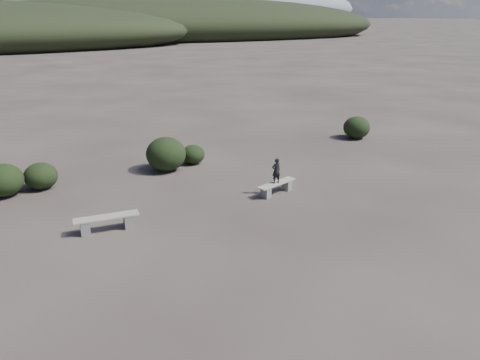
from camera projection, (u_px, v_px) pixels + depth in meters
ground at (324, 257)px, 12.08m from camera, size 1200.00×1200.00×0.00m
bench_left at (107, 222)px, 13.43m from camera, size 1.86×0.52×0.46m
bench_right at (277, 187)px, 16.24m from camera, size 1.66×0.81×0.41m
seated_person at (276, 171)px, 16.01m from camera, size 0.32×0.21×0.89m
shrub_a at (41, 176)px, 16.66m from camera, size 1.16×1.16×0.95m
shrub_b at (166, 154)px, 18.55m from camera, size 1.58×1.58×1.35m
shrub_c at (193, 154)px, 19.49m from camera, size 0.99×0.99×0.80m
shrub_e at (357, 127)px, 23.45m from camera, size 1.33×1.33×1.11m
shrub_f at (3, 180)px, 15.95m from camera, size 1.34×1.34×1.14m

